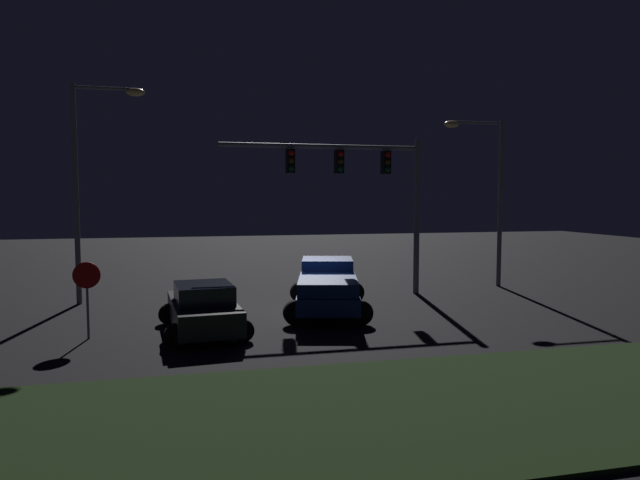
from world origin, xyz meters
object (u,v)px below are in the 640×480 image
object	(u,v)px
traffic_signal_gantry	(362,177)
street_lamp_left	(90,166)
stop_sign	(87,285)
car_sedan	(203,308)
pickup_truck	(327,284)
street_lamp_right	(488,181)

from	to	relation	value
traffic_signal_gantry	street_lamp_left	distance (m)	10.54
stop_sign	car_sedan	bearing A→B (deg)	0.46
pickup_truck	street_lamp_right	xyz separation A→B (m)	(8.42, 3.85, 3.82)
traffic_signal_gantry	pickup_truck	bearing A→B (deg)	-126.64
car_sedan	pickup_truck	bearing A→B (deg)	-69.55
stop_sign	street_lamp_left	bearing A→B (deg)	96.98
street_lamp_right	stop_sign	bearing A→B (deg)	-159.56
pickup_truck	street_lamp_right	world-z (taller)	street_lamp_right
car_sedan	traffic_signal_gantry	world-z (taller)	traffic_signal_gantry
street_lamp_right	traffic_signal_gantry	bearing A→B (deg)	-171.54
pickup_truck	traffic_signal_gantry	bearing A→B (deg)	-23.01
traffic_signal_gantry	stop_sign	xyz separation A→B (m)	(-9.80, -5.05, -3.34)
pickup_truck	car_sedan	bearing A→B (deg)	129.34
street_lamp_left	stop_sign	size ratio (longest dim) A/B	3.73
street_lamp_left	stop_sign	distance (m)	6.89
traffic_signal_gantry	stop_sign	distance (m)	11.52
street_lamp_right	street_lamp_left	bearing A→B (deg)	-179.35
car_sedan	street_lamp_left	bearing A→B (deg)	29.20
street_lamp_right	stop_sign	size ratio (longest dim) A/B	3.37
street_lamp_left	traffic_signal_gantry	bearing A→B (deg)	-4.02
street_lamp_left	street_lamp_right	bearing A→B (deg)	0.65
street_lamp_left	street_lamp_right	xyz separation A→B (m)	(16.76, 0.19, -0.41)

